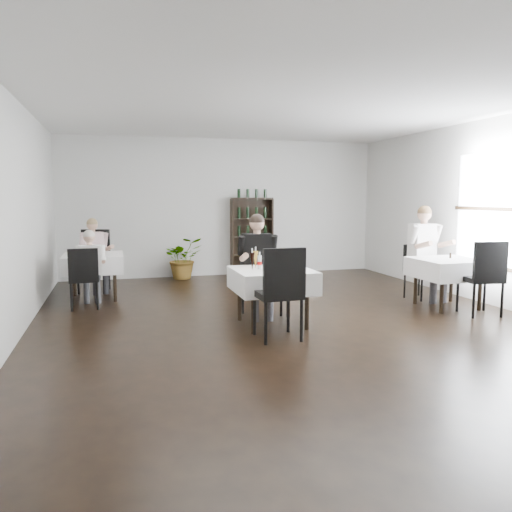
% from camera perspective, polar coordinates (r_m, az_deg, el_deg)
% --- Properties ---
extents(room_shell, '(9.00, 9.00, 9.00)m').
position_cam_1_polar(room_shell, '(6.77, 4.31, 4.71)').
color(room_shell, black).
rests_on(room_shell, ground).
extents(window_right, '(0.06, 2.30, 1.85)m').
position_cam_1_polar(window_right, '(8.61, 26.68, 4.45)').
color(window_right, white).
rests_on(window_right, room_shell).
extents(wine_shelf, '(0.90, 0.28, 1.75)m').
position_cam_1_polar(wine_shelf, '(11.10, -0.47, 2.17)').
color(wine_shelf, black).
rests_on(wine_shelf, ground).
extents(main_table, '(1.03, 1.03, 0.77)m').
position_cam_1_polar(main_table, '(6.76, 1.86, -2.76)').
color(main_table, black).
rests_on(main_table, ground).
extents(left_table, '(0.98, 0.98, 0.77)m').
position_cam_1_polar(left_table, '(8.93, -18.08, -0.76)').
color(left_table, black).
rests_on(left_table, ground).
extents(right_table, '(0.98, 0.98, 0.77)m').
position_cam_1_polar(right_table, '(8.42, 21.06, -1.33)').
color(right_table, black).
rests_on(right_table, ground).
extents(potted_tree, '(0.88, 0.79, 0.89)m').
position_cam_1_polar(potted_tree, '(10.72, -8.32, -0.23)').
color(potted_tree, '#285D20').
rests_on(potted_tree, ground).
extents(main_chair_far, '(0.58, 0.58, 1.05)m').
position_cam_1_polar(main_chair_far, '(7.41, 0.33, -2.10)').
color(main_chair_far, black).
rests_on(main_chair_far, ground).
extents(main_chair_near, '(0.53, 0.54, 1.15)m').
position_cam_1_polar(main_chair_near, '(6.04, 2.79, -3.61)').
color(main_chair_near, black).
rests_on(main_chair_near, ground).
extents(left_chair_far, '(0.61, 0.61, 1.14)m').
position_cam_1_polar(left_chair_far, '(9.68, -17.98, -0.02)').
color(left_chair_far, black).
rests_on(left_chair_far, ground).
extents(left_chair_near, '(0.46, 0.47, 0.96)m').
position_cam_1_polar(left_chair_near, '(8.16, -19.10, -1.99)').
color(left_chair_near, black).
rests_on(left_chair_near, ground).
extents(right_chair_far, '(0.52, 0.53, 0.93)m').
position_cam_1_polar(right_chair_far, '(9.04, 17.96, -1.26)').
color(right_chair_far, black).
rests_on(right_chair_far, ground).
extents(right_chair_near, '(0.58, 0.58, 1.11)m').
position_cam_1_polar(right_chair_near, '(8.00, 24.63, -1.80)').
color(right_chair_near, black).
rests_on(right_chair_near, ground).
extents(diner_main, '(0.58, 0.59, 1.50)m').
position_cam_1_polar(diner_main, '(7.19, 0.23, -0.18)').
color(diner_main, '#393A40').
rests_on(diner_main, ground).
extents(diner_left_far, '(0.60, 0.63, 1.36)m').
position_cam_1_polar(diner_left_far, '(9.53, -17.98, 0.71)').
color(diner_left_far, '#393A40').
rests_on(diner_left_far, ground).
extents(diner_left_near, '(0.46, 0.46, 1.23)m').
position_cam_1_polar(diner_left_near, '(8.31, -18.41, -0.66)').
color(diner_left_near, '#393A40').
rests_on(diner_left_near, ground).
extents(diner_right_far, '(0.64, 0.67, 1.60)m').
position_cam_1_polar(diner_right_far, '(8.89, 18.90, 1.16)').
color(diner_right_far, '#393A40').
rests_on(diner_right_far, ground).
extents(plate_far, '(0.28, 0.28, 0.08)m').
position_cam_1_polar(plate_far, '(6.99, 2.12, -1.07)').
color(plate_far, white).
rests_on(plate_far, main_table).
extents(plate_near, '(0.26, 0.26, 0.07)m').
position_cam_1_polar(plate_near, '(6.54, 1.94, -1.63)').
color(plate_near, white).
rests_on(plate_near, main_table).
extents(pilsner_dark, '(0.07, 0.07, 0.30)m').
position_cam_1_polar(pilsner_dark, '(6.62, -0.43, -0.60)').
color(pilsner_dark, black).
rests_on(pilsner_dark, main_table).
extents(pilsner_lager, '(0.07, 0.07, 0.30)m').
position_cam_1_polar(pilsner_lager, '(6.77, -0.05, -0.42)').
color(pilsner_lager, gold).
rests_on(pilsner_lager, main_table).
extents(coke_bottle, '(0.06, 0.06, 0.23)m').
position_cam_1_polar(coke_bottle, '(6.74, 0.41, -0.71)').
color(coke_bottle, silver).
rests_on(coke_bottle, main_table).
extents(napkin_cutlery, '(0.20, 0.18, 0.02)m').
position_cam_1_polar(napkin_cutlery, '(6.60, 4.80, -1.66)').
color(napkin_cutlery, black).
rests_on(napkin_cutlery, main_table).
extents(pepper_mill, '(0.04, 0.04, 0.09)m').
position_cam_1_polar(pepper_mill, '(8.52, 21.33, 0.06)').
color(pepper_mill, black).
rests_on(pepper_mill, right_table).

